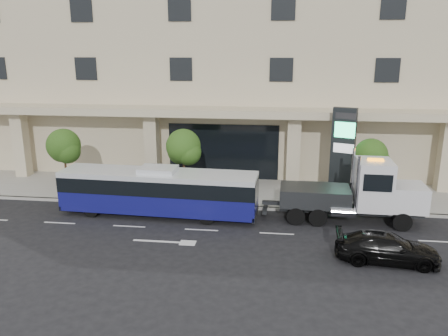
% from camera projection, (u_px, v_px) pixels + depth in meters
% --- Properties ---
extents(ground, '(120.00, 120.00, 0.00)m').
position_uv_depth(ground, '(206.00, 220.00, 24.74)').
color(ground, black).
rests_on(ground, ground).
extents(sidewalk, '(120.00, 6.00, 0.15)m').
position_uv_depth(sidewalk, '(218.00, 191.00, 29.51)').
color(sidewalk, gray).
rests_on(sidewalk, ground).
extents(curb, '(120.00, 0.30, 0.15)m').
position_uv_depth(curb, '(211.00, 206.00, 26.63)').
color(curb, gray).
rests_on(curb, ground).
extents(convention_center, '(60.00, 17.60, 20.00)m').
position_uv_depth(convention_center, '(234.00, 42.00, 36.92)').
color(convention_center, beige).
rests_on(convention_center, ground).
extents(tree_left, '(2.27, 2.20, 4.22)m').
position_uv_depth(tree_left, '(64.00, 148.00, 28.55)').
color(tree_left, '#422B19').
rests_on(tree_left, sidewalk).
extents(tree_mid, '(2.28, 2.20, 4.38)m').
position_uv_depth(tree_mid, '(184.00, 149.00, 27.56)').
color(tree_mid, '#422B19').
rests_on(tree_mid, sidewalk).
extents(tree_right, '(2.10, 2.00, 4.04)m').
position_uv_depth(tree_right, '(371.00, 158.00, 26.26)').
color(tree_right, '#422B19').
rests_on(tree_right, sidewalk).
extents(city_bus, '(11.44, 2.89, 2.87)m').
position_uv_depth(city_bus, '(159.00, 191.00, 25.11)').
color(city_bus, black).
rests_on(city_bus, ground).
extents(tow_truck, '(8.82, 2.42, 4.01)m').
position_uv_depth(tow_truck, '(358.00, 194.00, 24.00)').
color(tow_truck, '#2D3033').
rests_on(tow_truck, ground).
extents(black_sedan, '(4.70, 2.19, 1.33)m').
position_uv_depth(black_sedan, '(387.00, 248.00, 19.66)').
color(black_sedan, black).
rests_on(black_sedan, ground).
extents(signage_pylon, '(1.51, 1.00, 5.75)m').
position_uv_depth(signage_pylon, '(342.00, 153.00, 27.39)').
color(signage_pylon, black).
rests_on(signage_pylon, sidewalk).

